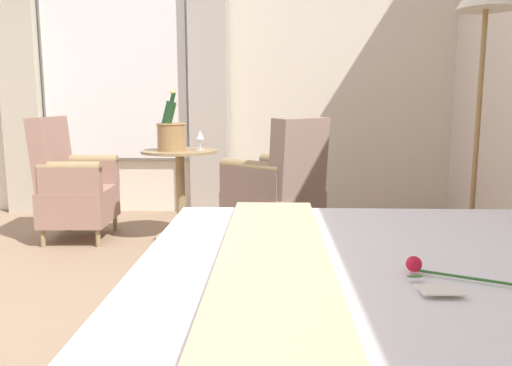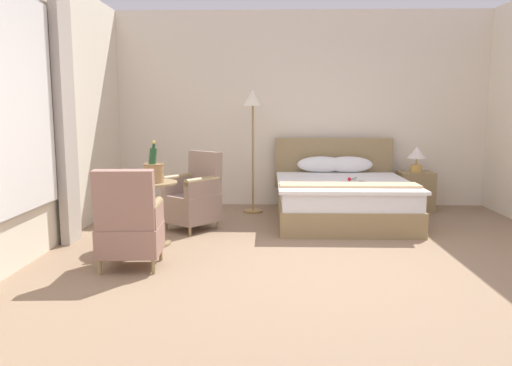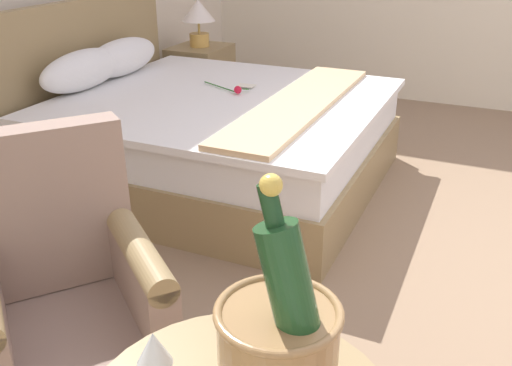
{
  "view_description": "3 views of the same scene",
  "coord_description": "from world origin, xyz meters",
  "px_view_note": "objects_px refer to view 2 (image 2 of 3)",
  "views": [
    {
      "loc": [
        2.01,
        1.52,
        1.07
      ],
      "look_at": [
        -0.93,
        1.42,
        0.6
      ],
      "focal_mm": 35.0,
      "sensor_mm": 36.0,
      "label": 1
    },
    {
      "loc": [
        -0.5,
        -4.6,
        1.5
      ],
      "look_at": [
        -0.66,
        1.45,
        0.61
      ],
      "focal_mm": 35.0,
      "sensor_mm": 36.0,
      "label": 2
    },
    {
      "loc": [
        -2.49,
        0.46,
        1.52
      ],
      "look_at": [
        -0.4,
        1.39,
        0.47
      ],
      "focal_mm": 40.0,
      "sensor_mm": 36.0,
      "label": 3
    }
  ],
  "objects_px": {
    "bedside_lamp": "(417,155)",
    "wine_glass_near_bucket": "(151,170)",
    "side_table_round": "(151,210)",
    "armchair_by_window": "(194,197)",
    "armchair_facing_bed": "(129,225)",
    "nightstand": "(415,191)",
    "floor_lamp_brass": "(253,112)",
    "bed": "(341,197)",
    "wine_glass_near_edge": "(137,174)",
    "champagne_bucket": "(154,170)"
  },
  "relations": [
    {
      "from": "bed",
      "to": "armchair_facing_bed",
      "type": "bearing_deg",
      "value": -136.3
    },
    {
      "from": "floor_lamp_brass",
      "to": "armchair_by_window",
      "type": "distance_m",
      "value": 1.66
    },
    {
      "from": "wine_glass_near_bucket",
      "to": "armchair_by_window",
      "type": "distance_m",
      "value": 0.83
    },
    {
      "from": "bedside_lamp",
      "to": "nightstand",
      "type": "bearing_deg",
      "value": -0.0
    },
    {
      "from": "bed",
      "to": "wine_glass_near_bucket",
      "type": "height_order",
      "value": "bed"
    },
    {
      "from": "champagne_bucket",
      "to": "wine_glass_near_edge",
      "type": "height_order",
      "value": "champagne_bucket"
    },
    {
      "from": "bed",
      "to": "wine_glass_near_bucket",
      "type": "xyz_separation_m",
      "value": [
        -2.33,
        -1.19,
        0.5
      ]
    },
    {
      "from": "nightstand",
      "to": "armchair_facing_bed",
      "type": "xyz_separation_m",
      "value": [
        -3.51,
        -2.9,
        0.14
      ]
    },
    {
      "from": "bed",
      "to": "armchair_by_window",
      "type": "relative_size",
      "value": 2.09
    },
    {
      "from": "side_table_round",
      "to": "armchair_by_window",
      "type": "xyz_separation_m",
      "value": [
        0.37,
        0.76,
        0.02
      ]
    },
    {
      "from": "bedside_lamp",
      "to": "bed",
      "type": "bearing_deg",
      "value": -149.73
    },
    {
      "from": "nightstand",
      "to": "wine_glass_near_bucket",
      "type": "bearing_deg",
      "value": -151.85
    },
    {
      "from": "nightstand",
      "to": "side_table_round",
      "type": "relative_size",
      "value": 0.82
    },
    {
      "from": "wine_glass_near_edge",
      "to": "wine_glass_near_bucket",
      "type": "bearing_deg",
      "value": 64.9
    },
    {
      "from": "wine_glass_near_bucket",
      "to": "wine_glass_near_edge",
      "type": "relative_size",
      "value": 1.16
    },
    {
      "from": "bedside_lamp",
      "to": "champagne_bucket",
      "type": "relative_size",
      "value": 0.83
    },
    {
      "from": "nightstand",
      "to": "wine_glass_near_edge",
      "type": "distance_m",
      "value": 4.23
    },
    {
      "from": "armchair_facing_bed",
      "to": "side_table_round",
      "type": "bearing_deg",
      "value": 89.73
    },
    {
      "from": "side_table_round",
      "to": "armchair_by_window",
      "type": "height_order",
      "value": "armchair_by_window"
    },
    {
      "from": "champagne_bucket",
      "to": "wine_glass_near_bucket",
      "type": "height_order",
      "value": "champagne_bucket"
    },
    {
      "from": "armchair_facing_bed",
      "to": "wine_glass_near_edge",
      "type": "bearing_deg",
      "value": 99.04
    },
    {
      "from": "champagne_bucket",
      "to": "armchair_by_window",
      "type": "height_order",
      "value": "champagne_bucket"
    },
    {
      "from": "side_table_round",
      "to": "armchair_facing_bed",
      "type": "relative_size",
      "value": 0.73
    },
    {
      "from": "bed",
      "to": "armchair_by_window",
      "type": "bearing_deg",
      "value": -163.15
    },
    {
      "from": "bed",
      "to": "floor_lamp_brass",
      "type": "xyz_separation_m",
      "value": [
        -1.23,
        0.49,
        1.16
      ]
    },
    {
      "from": "floor_lamp_brass",
      "to": "wine_glass_near_bucket",
      "type": "height_order",
      "value": "floor_lamp_brass"
    },
    {
      "from": "bed",
      "to": "champagne_bucket",
      "type": "xyz_separation_m",
      "value": [
        -2.24,
        -1.39,
        0.53
      ]
    },
    {
      "from": "bed",
      "to": "side_table_round",
      "type": "relative_size",
      "value": 2.87
    },
    {
      "from": "floor_lamp_brass",
      "to": "nightstand",
      "type": "bearing_deg",
      "value": 5.07
    },
    {
      "from": "wine_glass_near_edge",
      "to": "armchair_by_window",
      "type": "relative_size",
      "value": 0.13
    },
    {
      "from": "nightstand",
      "to": "champagne_bucket",
      "type": "distance_m",
      "value": 4.07
    },
    {
      "from": "bedside_lamp",
      "to": "side_table_round",
      "type": "height_order",
      "value": "bedside_lamp"
    },
    {
      "from": "bedside_lamp",
      "to": "wine_glass_near_bucket",
      "type": "distance_m",
      "value": 4.0
    },
    {
      "from": "side_table_round",
      "to": "armchair_by_window",
      "type": "distance_m",
      "value": 0.84
    },
    {
      "from": "side_table_round",
      "to": "champagne_bucket",
      "type": "height_order",
      "value": "champagne_bucket"
    },
    {
      "from": "armchair_facing_bed",
      "to": "floor_lamp_brass",
      "type": "bearing_deg",
      "value": 68.19
    },
    {
      "from": "bed",
      "to": "armchair_by_window",
      "type": "xyz_separation_m",
      "value": [
        -1.93,
        -0.58,
        0.1
      ]
    },
    {
      "from": "floor_lamp_brass",
      "to": "wine_glass_near_bucket",
      "type": "bearing_deg",
      "value": -123.29
    },
    {
      "from": "nightstand",
      "to": "armchair_by_window",
      "type": "xyz_separation_m",
      "value": [
        -3.13,
        -1.29,
        0.12
      ]
    },
    {
      "from": "bedside_lamp",
      "to": "wine_glass_near_edge",
      "type": "bearing_deg",
      "value": -149.87
    },
    {
      "from": "armchair_by_window",
      "to": "nightstand",
      "type": "bearing_deg",
      "value": 22.33
    },
    {
      "from": "floor_lamp_brass",
      "to": "side_table_round",
      "type": "xyz_separation_m",
      "value": [
        -1.07,
        -1.83,
        -1.08
      ]
    },
    {
      "from": "nightstand",
      "to": "armchair_by_window",
      "type": "relative_size",
      "value": 0.6
    },
    {
      "from": "floor_lamp_brass",
      "to": "side_table_round",
      "type": "distance_m",
      "value": 2.38
    },
    {
      "from": "bedside_lamp",
      "to": "floor_lamp_brass",
      "type": "bearing_deg",
      "value": -174.93
    },
    {
      "from": "armchair_by_window",
      "to": "wine_glass_near_edge",
      "type": "bearing_deg",
      "value": -121.31
    },
    {
      "from": "wine_glass_near_edge",
      "to": "bedside_lamp",
      "type": "bearing_deg",
      "value": 30.13
    },
    {
      "from": "bed",
      "to": "bedside_lamp",
      "type": "height_order",
      "value": "bed"
    },
    {
      "from": "floor_lamp_brass",
      "to": "champagne_bucket",
      "type": "height_order",
      "value": "floor_lamp_brass"
    },
    {
      "from": "bedside_lamp",
      "to": "armchair_facing_bed",
      "type": "xyz_separation_m",
      "value": [
        -3.51,
        -2.9,
        -0.4
      ]
    }
  ]
}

